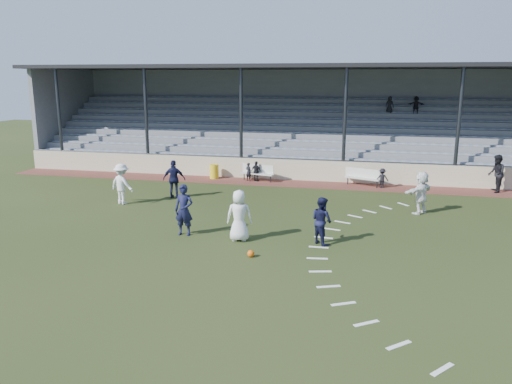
{
  "coord_description": "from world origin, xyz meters",
  "views": [
    {
      "loc": [
        4.43,
        -16.8,
        5.86
      ],
      "look_at": [
        0.0,
        2.5,
        1.3
      ],
      "focal_mm": 35.0,
      "sensor_mm": 36.0,
      "label": 1
    }
  ],
  "objects_px": {
    "trash_bin": "(214,171)",
    "player_white_lead": "(239,216)",
    "player_navy_lead": "(184,210)",
    "official": "(496,174)",
    "bench_left": "(258,171)",
    "bench_right": "(362,176)",
    "football": "(251,254)"
  },
  "relations": [
    {
      "from": "bench_left",
      "to": "player_white_lead",
      "type": "height_order",
      "value": "player_white_lead"
    },
    {
      "from": "player_navy_lead",
      "to": "bench_left",
      "type": "bearing_deg",
      "value": 87.63
    },
    {
      "from": "trash_bin",
      "to": "player_navy_lead",
      "type": "bearing_deg",
      "value": -78.37
    },
    {
      "from": "bench_right",
      "to": "football",
      "type": "bearing_deg",
      "value": -84.11
    },
    {
      "from": "bench_left",
      "to": "official",
      "type": "height_order",
      "value": "official"
    },
    {
      "from": "football",
      "to": "official",
      "type": "height_order",
      "value": "official"
    },
    {
      "from": "bench_right",
      "to": "player_white_lead",
      "type": "distance_m",
      "value": 11.45
    },
    {
      "from": "trash_bin",
      "to": "player_navy_lead",
      "type": "height_order",
      "value": "player_navy_lead"
    },
    {
      "from": "player_white_lead",
      "to": "bench_left",
      "type": "bearing_deg",
      "value": -91.74
    },
    {
      "from": "bench_right",
      "to": "player_navy_lead",
      "type": "xyz_separation_m",
      "value": [
        -6.4,
        -10.48,
        0.39
      ]
    },
    {
      "from": "player_navy_lead",
      "to": "official",
      "type": "relative_size",
      "value": 1.0
    },
    {
      "from": "bench_left",
      "to": "player_navy_lead",
      "type": "height_order",
      "value": "player_navy_lead"
    },
    {
      "from": "football",
      "to": "official",
      "type": "bearing_deg",
      "value": 50.15
    },
    {
      "from": "player_white_lead",
      "to": "trash_bin",
      "type": "bearing_deg",
      "value": -78.76
    },
    {
      "from": "bench_left",
      "to": "official",
      "type": "xyz_separation_m",
      "value": [
        12.71,
        -0.09,
        0.42
      ]
    },
    {
      "from": "trash_bin",
      "to": "player_white_lead",
      "type": "bearing_deg",
      "value": -67.85
    },
    {
      "from": "bench_right",
      "to": "trash_bin",
      "type": "height_order",
      "value": "bench_right"
    },
    {
      "from": "bench_left",
      "to": "player_navy_lead",
      "type": "bearing_deg",
      "value": -78.5
    },
    {
      "from": "bench_right",
      "to": "player_navy_lead",
      "type": "distance_m",
      "value": 12.29
    },
    {
      "from": "bench_left",
      "to": "bench_right",
      "type": "bearing_deg",
      "value": 13.91
    },
    {
      "from": "player_white_lead",
      "to": "player_navy_lead",
      "type": "bearing_deg",
      "value": -15.3
    },
    {
      "from": "bench_left",
      "to": "trash_bin",
      "type": "height_order",
      "value": "bench_left"
    },
    {
      "from": "trash_bin",
      "to": "player_white_lead",
      "type": "distance_m",
      "value": 11.62
    },
    {
      "from": "player_white_lead",
      "to": "official",
      "type": "bearing_deg",
      "value": -147.0
    },
    {
      "from": "player_white_lead",
      "to": "football",
      "type": "bearing_deg",
      "value": 106.13
    },
    {
      "from": "bench_right",
      "to": "official",
      "type": "xyz_separation_m",
      "value": [
        6.78,
        -0.07,
        0.42
      ]
    },
    {
      "from": "trash_bin",
      "to": "player_white_lead",
      "type": "xyz_separation_m",
      "value": [
        4.38,
        -10.75,
        0.51
      ]
    },
    {
      "from": "trash_bin",
      "to": "player_navy_lead",
      "type": "relative_size",
      "value": 0.43
    },
    {
      "from": "trash_bin",
      "to": "player_navy_lead",
      "type": "distance_m",
      "value": 10.82
    },
    {
      "from": "bench_left",
      "to": "player_white_lead",
      "type": "bearing_deg",
      "value": -66.72
    },
    {
      "from": "bench_right",
      "to": "player_navy_lead",
      "type": "relative_size",
      "value": 1.03
    },
    {
      "from": "football",
      "to": "player_white_lead",
      "type": "distance_m",
      "value": 1.98
    }
  ]
}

